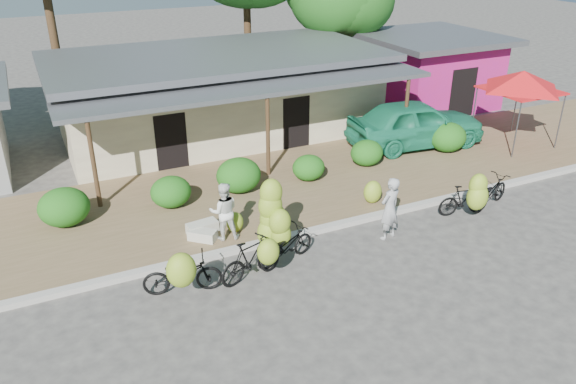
{
  "coord_description": "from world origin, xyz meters",
  "views": [
    {
      "loc": [
        -7.02,
        -10.1,
        7.87
      ],
      "look_at": [
        -0.99,
        2.48,
        1.2
      ],
      "focal_mm": 35.0,
      "sensor_mm": 36.0,
      "label": 1
    }
  ],
  "objects_px": {
    "bike_left": "(253,258)",
    "bystander": "(224,211)",
    "teal_van": "(416,123)",
    "bike_far_right": "(491,192)",
    "bike_far_left": "(182,274)",
    "sack_far": "(203,235)",
    "sack_near": "(202,227)",
    "bike_center": "(278,229)",
    "bike_right": "(469,197)",
    "vendor": "(390,209)",
    "red_canopy": "(523,80)"
  },
  "relations": [
    {
      "from": "red_canopy",
      "to": "bystander",
      "type": "distance_m",
      "value": 12.9
    },
    {
      "from": "bystander",
      "to": "bike_left",
      "type": "bearing_deg",
      "value": 105.4
    },
    {
      "from": "bike_far_left",
      "to": "teal_van",
      "type": "bearing_deg",
      "value": -48.55
    },
    {
      "from": "vendor",
      "to": "bike_far_left",
      "type": "bearing_deg",
      "value": -13.27
    },
    {
      "from": "red_canopy",
      "to": "bike_far_right",
      "type": "relative_size",
      "value": 1.82
    },
    {
      "from": "vendor",
      "to": "red_canopy",
      "type": "bearing_deg",
      "value": -170.59
    },
    {
      "from": "bike_center",
      "to": "bike_far_right",
      "type": "xyz_separation_m",
      "value": [
        7.1,
        -0.1,
        -0.38
      ]
    },
    {
      "from": "bike_right",
      "to": "sack_near",
      "type": "xyz_separation_m",
      "value": [
        -7.37,
        2.36,
        -0.43
      ]
    },
    {
      "from": "red_canopy",
      "to": "sack_far",
      "type": "distance_m",
      "value": 13.55
    },
    {
      "from": "bike_center",
      "to": "sack_near",
      "type": "bearing_deg",
      "value": 17.41
    },
    {
      "from": "bike_far_right",
      "to": "teal_van",
      "type": "xyz_separation_m",
      "value": [
        0.94,
        5.04,
        0.54
      ]
    },
    {
      "from": "bike_center",
      "to": "sack_near",
      "type": "height_order",
      "value": "bike_center"
    },
    {
      "from": "bike_left",
      "to": "bike_right",
      "type": "distance_m",
      "value": 6.9
    },
    {
      "from": "red_canopy",
      "to": "bike_center",
      "type": "bearing_deg",
      "value": -163.37
    },
    {
      "from": "bike_far_right",
      "to": "vendor",
      "type": "bearing_deg",
      "value": 74.76
    },
    {
      "from": "sack_near",
      "to": "teal_van",
      "type": "height_order",
      "value": "teal_van"
    },
    {
      "from": "bike_center",
      "to": "bike_left",
      "type": "bearing_deg",
      "value": 103.9
    },
    {
      "from": "red_canopy",
      "to": "sack_far",
      "type": "height_order",
      "value": "red_canopy"
    },
    {
      "from": "bike_far_right",
      "to": "vendor",
      "type": "height_order",
      "value": "vendor"
    },
    {
      "from": "sack_near",
      "to": "teal_van",
      "type": "relative_size",
      "value": 0.16
    },
    {
      "from": "teal_van",
      "to": "bike_far_right",
      "type": "bearing_deg",
      "value": 175.85
    },
    {
      "from": "bike_left",
      "to": "bystander",
      "type": "xyz_separation_m",
      "value": [
        -0.01,
        2.0,
        0.33
      ]
    },
    {
      "from": "teal_van",
      "to": "bystander",
      "type": "bearing_deg",
      "value": 117.99
    },
    {
      "from": "sack_near",
      "to": "bystander",
      "type": "relative_size",
      "value": 0.52
    },
    {
      "from": "bike_far_right",
      "to": "bike_far_left",
      "type": "bearing_deg",
      "value": 73.51
    },
    {
      "from": "red_canopy",
      "to": "bike_center",
      "type": "relative_size",
      "value": 1.62
    },
    {
      "from": "vendor",
      "to": "teal_van",
      "type": "xyz_separation_m",
      "value": [
        4.88,
        5.3,
        0.12
      ]
    },
    {
      "from": "sack_far",
      "to": "bystander",
      "type": "height_order",
      "value": "bystander"
    },
    {
      "from": "sack_far",
      "to": "teal_van",
      "type": "relative_size",
      "value": 0.14
    },
    {
      "from": "vendor",
      "to": "bike_center",
      "type": "bearing_deg",
      "value": -21.44
    },
    {
      "from": "bystander",
      "to": "bike_far_right",
      "type": "bearing_deg",
      "value": -175.43
    },
    {
      "from": "bike_far_right",
      "to": "sack_near",
      "type": "bearing_deg",
      "value": 57.49
    },
    {
      "from": "bike_far_right",
      "to": "vendor",
      "type": "xyz_separation_m",
      "value": [
        -3.94,
        -0.26,
        0.43
      ]
    },
    {
      "from": "bike_left",
      "to": "bike_center",
      "type": "distance_m",
      "value": 1.17
    },
    {
      "from": "bike_far_right",
      "to": "vendor",
      "type": "relative_size",
      "value": 1.06
    },
    {
      "from": "red_canopy",
      "to": "bike_far_left",
      "type": "height_order",
      "value": "red_canopy"
    },
    {
      "from": "sack_far",
      "to": "teal_van",
      "type": "distance_m",
      "value": 10.21
    },
    {
      "from": "sack_near",
      "to": "bike_center",
      "type": "bearing_deg",
      "value": -53.62
    },
    {
      "from": "red_canopy",
      "to": "bike_far_left",
      "type": "distance_m",
      "value": 15.02
    },
    {
      "from": "bike_far_left",
      "to": "bike_center",
      "type": "xyz_separation_m",
      "value": [
        2.69,
        0.53,
        0.25
      ]
    },
    {
      "from": "bike_left",
      "to": "vendor",
      "type": "height_order",
      "value": "vendor"
    },
    {
      "from": "bike_far_right",
      "to": "sack_near",
      "type": "height_order",
      "value": "bike_far_right"
    },
    {
      "from": "bike_left",
      "to": "vendor",
      "type": "bearing_deg",
      "value": -104.09
    },
    {
      "from": "bike_right",
      "to": "bike_far_right",
      "type": "height_order",
      "value": "bike_right"
    },
    {
      "from": "sack_far",
      "to": "bystander",
      "type": "relative_size",
      "value": 0.46
    },
    {
      "from": "red_canopy",
      "to": "sack_far",
      "type": "bearing_deg",
      "value": -171.7
    },
    {
      "from": "bike_right",
      "to": "sack_near",
      "type": "height_order",
      "value": "bike_right"
    },
    {
      "from": "vendor",
      "to": "bystander",
      "type": "relative_size",
      "value": 1.11
    },
    {
      "from": "bike_left",
      "to": "vendor",
      "type": "distance_m",
      "value": 4.14
    },
    {
      "from": "red_canopy",
      "to": "bike_right",
      "type": "height_order",
      "value": "red_canopy"
    }
  ]
}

